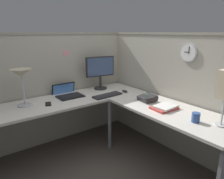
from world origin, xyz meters
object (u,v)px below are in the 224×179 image
object	(u,v)px
book_stack	(165,107)
laptop	(67,94)
office_phone	(148,98)
computer_mouse	(125,91)
coffee_mug	(196,117)
cell_phone	(48,104)
keyboard	(107,95)
monitor	(100,70)
desk_lamp_dome	(22,76)
wall_clock	(189,53)

from	to	relation	value
book_stack	laptop	bearing A→B (deg)	119.62
office_phone	computer_mouse	bearing A→B (deg)	86.38
office_phone	coffee_mug	distance (m)	0.74
laptop	cell_phone	bearing A→B (deg)	-149.03
office_phone	laptop	bearing A→B (deg)	129.70
office_phone	keyboard	bearing A→B (deg)	120.42
monitor	book_stack	distance (m)	1.21
monitor	cell_phone	distance (m)	0.99
office_phone	desk_lamp_dome	bearing A→B (deg)	149.55
office_phone	coffee_mug	xyz separation A→B (m)	(-0.09, -0.73, 0.01)
wall_clock	keyboard	bearing A→B (deg)	127.98
laptop	wall_clock	distance (m)	1.67
computer_mouse	wall_clock	size ratio (longest dim) A/B	0.47
book_stack	office_phone	bearing A→B (deg)	81.83
cell_phone	wall_clock	bearing A→B (deg)	-15.51
keyboard	wall_clock	world-z (taller)	wall_clock
desk_lamp_dome	book_stack	distance (m)	1.69
coffee_mug	cell_phone	bearing A→B (deg)	125.36
office_phone	wall_clock	size ratio (longest dim) A/B	1.03
computer_mouse	keyboard	bearing A→B (deg)	-179.62
desk_lamp_dome	coffee_mug	size ratio (longest dim) A/B	4.64
book_stack	coffee_mug	bearing A→B (deg)	-96.00
keyboard	coffee_mug	bearing A→B (deg)	-84.61
computer_mouse	laptop	bearing A→B (deg)	153.54
wall_clock	laptop	bearing A→B (deg)	131.91
keyboard	coffee_mug	xyz separation A→B (m)	(0.20, -1.21, 0.04)
keyboard	office_phone	distance (m)	0.56
monitor	desk_lamp_dome	bearing A→B (deg)	-175.21
computer_mouse	cell_phone	xyz separation A→B (m)	(-1.09, 0.16, -0.01)
monitor	computer_mouse	bearing A→B (deg)	-64.82
monitor	coffee_mug	size ratio (longest dim) A/B	5.21
keyboard	office_phone	world-z (taller)	office_phone
computer_mouse	wall_clock	bearing A→B (deg)	-69.05
laptop	coffee_mug	xyz separation A→B (m)	(0.62, -1.58, 0.02)
office_phone	wall_clock	world-z (taller)	wall_clock
laptop	desk_lamp_dome	xyz separation A→B (m)	(-0.59, -0.09, 0.34)
monitor	book_stack	world-z (taller)	monitor
computer_mouse	cell_phone	distance (m)	1.10
laptop	coffee_mug	bearing A→B (deg)	-68.61
monitor	keyboard	world-z (taller)	monitor
desk_lamp_dome	laptop	bearing A→B (deg)	8.57
book_stack	coffee_mug	xyz separation A→B (m)	(-0.04, -0.42, 0.03)
computer_mouse	book_stack	distance (m)	0.80
laptop	monitor	bearing A→B (deg)	0.77
office_phone	book_stack	distance (m)	0.32
keyboard	office_phone	size ratio (longest dim) A/B	1.89
coffee_mug	computer_mouse	bearing A→B (deg)	84.38
monitor	desk_lamp_dome	xyz separation A→B (m)	(-1.16, -0.10, 0.07)
computer_mouse	desk_lamp_dome	size ratio (longest dim) A/B	0.23
laptop	office_phone	distance (m)	1.11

